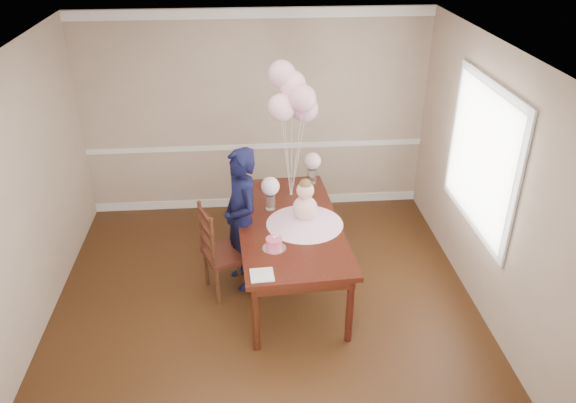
{
  "coord_description": "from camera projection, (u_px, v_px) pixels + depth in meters",
  "views": [
    {
      "loc": [
        -0.15,
        -4.51,
        3.86
      ],
      "look_at": [
        0.27,
        0.64,
        1.05
      ],
      "focal_mm": 35.0,
      "sensor_mm": 36.0,
      "label": 1
    }
  ],
  "objects": [
    {
      "name": "floor",
      "position": [
        267.0,
        321.0,
        5.8
      ],
      "size": [
        4.5,
        5.0,
        0.0
      ],
      "primitive_type": "cube",
      "color": "black",
      "rests_on": "ground"
    },
    {
      "name": "ceiling",
      "position": [
        261.0,
        61.0,
        4.51
      ],
      "size": [
        4.5,
        5.0,
        0.02
      ],
      "primitive_type": "cube",
      "color": "white",
      "rests_on": "wall_back"
    },
    {
      "name": "wall_back",
      "position": [
        256.0,
        115.0,
        7.35
      ],
      "size": [
        4.5,
        0.02,
        2.7
      ],
      "primitive_type": "cube",
      "color": "tan",
      "rests_on": "floor"
    },
    {
      "name": "wall_left",
      "position": [
        12.0,
        217.0,
        5.0
      ],
      "size": [
        0.02,
        5.0,
        2.7
      ],
      "primitive_type": "cube",
      "color": "tan",
      "rests_on": "floor"
    },
    {
      "name": "wall_right",
      "position": [
        501.0,
        198.0,
        5.32
      ],
      "size": [
        0.02,
        5.0,
        2.7
      ],
      "primitive_type": "cube",
      "color": "tan",
      "rests_on": "floor"
    },
    {
      "name": "chair_rail_trim",
      "position": [
        256.0,
        147.0,
        7.55
      ],
      "size": [
        4.5,
        0.02,
        0.07
      ],
      "primitive_type": "cube",
      "color": "white",
      "rests_on": "wall_back"
    },
    {
      "name": "crown_molding",
      "position": [
        253.0,
        13.0,
        6.72
      ],
      "size": [
        4.5,
        0.02,
        0.12
      ],
      "primitive_type": "cube",
      "color": "white",
      "rests_on": "wall_back"
    },
    {
      "name": "baseboard_trim",
      "position": [
        258.0,
        201.0,
        7.95
      ],
      "size": [
        4.5,
        0.02,
        0.12
      ],
      "primitive_type": "cube",
      "color": "white",
      "rests_on": "floor"
    },
    {
      "name": "window_frame",
      "position": [
        482.0,
        157.0,
        5.66
      ],
      "size": [
        0.02,
        1.66,
        1.56
      ],
      "primitive_type": "cube",
      "color": "silver",
      "rests_on": "wall_right"
    },
    {
      "name": "window_blinds",
      "position": [
        480.0,
        157.0,
        5.66
      ],
      "size": [
        0.01,
        1.5,
        1.4
      ],
      "primitive_type": "cube",
      "color": "white",
      "rests_on": "wall_right"
    },
    {
      "name": "dining_table_top",
      "position": [
        289.0,
        224.0,
        5.99
      ],
      "size": [
        1.19,
        2.21,
        0.05
      ],
      "primitive_type": "cube",
      "rotation": [
        0.0,
        0.0,
        0.05
      ],
      "color": "black",
      "rests_on": "table_leg_fl"
    },
    {
      "name": "table_apron",
      "position": [
        289.0,
        231.0,
        6.03
      ],
      "size": [
        1.08,
        2.09,
        0.11
      ],
      "primitive_type": "cube",
      "rotation": [
        0.0,
        0.0,
        0.05
      ],
      "color": "black",
      "rests_on": "table_leg_fl"
    },
    {
      "name": "table_leg_fl",
      "position": [
        256.0,
        318.0,
        5.27
      ],
      "size": [
        0.08,
        0.08,
        0.75
      ],
      "primitive_type": "cylinder",
      "rotation": [
        0.0,
        0.0,
        0.05
      ],
      "color": "black",
      "rests_on": "floor"
    },
    {
      "name": "table_leg_fr",
      "position": [
        350.0,
        310.0,
        5.38
      ],
      "size": [
        0.08,
        0.08,
        0.75
      ],
      "primitive_type": "cylinder",
      "rotation": [
        0.0,
        0.0,
        0.05
      ],
      "color": "black",
      "rests_on": "floor"
    },
    {
      "name": "table_leg_bl",
      "position": [
        242.0,
        214.0,
        6.99
      ],
      "size": [
        0.08,
        0.08,
        0.75
      ],
      "primitive_type": "cylinder",
      "rotation": [
        0.0,
        0.0,
        0.05
      ],
      "color": "black",
      "rests_on": "floor"
    },
    {
      "name": "table_leg_br",
      "position": [
        313.0,
        209.0,
        7.1
      ],
      "size": [
        0.08,
        0.08,
        0.75
      ],
      "primitive_type": "cylinder",
      "rotation": [
        0.0,
        0.0,
        0.05
      ],
      "color": "black",
      "rests_on": "floor"
    },
    {
      "name": "baby_skirt",
      "position": [
        305.0,
        219.0,
        5.93
      ],
      "size": [
        0.86,
        0.86,
        0.11
      ],
      "primitive_type": "cone",
      "rotation": [
        0.0,
        0.0,
        0.05
      ],
      "color": "#FFBBE6",
      "rests_on": "dining_table_top"
    },
    {
      "name": "baby_torso",
      "position": [
        305.0,
        208.0,
        5.86
      ],
      "size": [
        0.26,
        0.26,
        0.26
      ],
      "primitive_type": "sphere",
      "color": "#FFA1C3",
      "rests_on": "baby_skirt"
    },
    {
      "name": "baby_head",
      "position": [
        305.0,
        190.0,
        5.76
      ],
      "size": [
        0.18,
        0.18,
        0.18
      ],
      "primitive_type": "sphere",
      "color": "beige",
      "rests_on": "baby_torso"
    },
    {
      "name": "baby_hair",
      "position": [
        305.0,
        185.0,
        5.73
      ],
      "size": [
        0.13,
        0.13,
        0.13
      ],
      "primitive_type": "sphere",
      "color": "brown",
      "rests_on": "baby_head"
    },
    {
      "name": "cake_platter",
      "position": [
        274.0,
        248.0,
        5.53
      ],
      "size": [
        0.25,
        0.25,
        0.01
      ],
      "primitive_type": "cylinder",
      "rotation": [
        0.0,
        0.0,
        0.05
      ],
      "color": "white",
      "rests_on": "dining_table_top"
    },
    {
      "name": "birthday_cake",
      "position": [
        274.0,
        243.0,
        5.5
      ],
      "size": [
        0.17,
        0.17,
        0.11
      ],
      "primitive_type": "cylinder",
      "rotation": [
        0.0,
        0.0,
        0.05
      ],
      "color": "#DA446B",
      "rests_on": "cake_platter"
    },
    {
      "name": "cake_flower_a",
      "position": [
        274.0,
        237.0,
        5.47
      ],
      "size": [
        0.03,
        0.03,
        0.03
      ],
      "primitive_type": "sphere",
      "color": "silver",
      "rests_on": "birthday_cake"
    },
    {
      "name": "cake_flower_b",
      "position": [
        277.0,
        236.0,
        5.49
      ],
      "size": [
        0.03,
        0.03,
        0.03
      ],
      "primitive_type": "sphere",
      "color": "silver",
      "rests_on": "birthday_cake"
    },
    {
      "name": "rose_vase_near",
      "position": [
        270.0,
        202.0,
        6.2
      ],
      "size": [
        0.11,
        0.11,
        0.17
      ],
      "primitive_type": "cylinder",
      "rotation": [
        0.0,
        0.0,
        0.05
      ],
      "color": "white",
      "rests_on": "dining_table_top"
    },
    {
      "name": "roses_near",
      "position": [
        270.0,
        186.0,
        6.11
      ],
      "size": [
        0.2,
        0.2,
        0.2
      ],
      "primitive_type": "sphere",
      "color": "silver",
      "rests_on": "rose_vase_near"
    },
    {
      "name": "rose_vase_far",
      "position": [
        312.0,
        176.0,
        6.78
      ],
      "size": [
        0.11,
        0.11,
        0.17
      ],
      "primitive_type": "cylinder",
      "rotation": [
        0.0,
        0.0,
        0.05
      ],
      "color": "white",
      "rests_on": "dining_table_top"
    },
    {
      "name": "roses_far",
      "position": [
        312.0,
        161.0,
        6.69
      ],
      "size": [
        0.2,
        0.2,
        0.2
      ],
      "primitive_type": "sphere",
      "color": "silver",
      "rests_on": "rose_vase_far"
    },
    {
      "name": "napkin",
      "position": [
        262.0,
        275.0,
        5.14
      ],
      "size": [
        0.23,
        0.23,
        0.01
      ],
      "primitive_type": "cube",
      "rotation": [
        0.0,
        0.0,
        0.05
      ],
      "color": "silver",
      "rests_on": "dining_table_top"
    },
    {
      "name": "balloon_weight",
      "position": [
        291.0,
        195.0,
        6.5
      ],
      "size": [
        0.05,
        0.05,
        0.02
      ],
      "primitive_type": "cylinder",
      "rotation": [
        0.0,
        0.0,
        0.05
      ],
      "color": "silver",
      "rests_on": "dining_table_top"
    },
    {
      "name": "balloon_a",
      "position": [
        281.0,
        107.0,
        5.98
      ],
      "size": [
        0.3,
        0.3,
        0.3
      ],
      "primitive_type": "sphere",
      "color": "#FEB4D3",
      "rests_on": "balloon_ribbon_a"
    },
    {
      "name": "balloon_b",
      "position": [
        302.0,
        98.0,
        5.91
      ],
      "size": [
        0.3,
        0.3,
        0.3
      ],
      "primitive_type": "sphere",
      "color": "#E09FB9",
      "rests_on": "balloon_ribbon_b"
    },
    {
      "name": "balloon_c",
      "position": [
        292.0,
        84.0,
        5.99
      ],
      "size": [
        0.3,
        0.3,
        0.3
      ],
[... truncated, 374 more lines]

